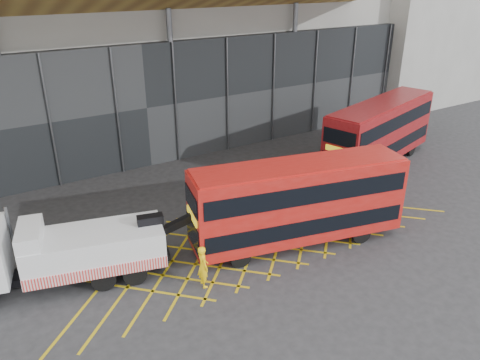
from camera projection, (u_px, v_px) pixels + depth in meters
ground_plane at (203, 251)px, 22.13m from camera, size 120.00×120.00×0.00m
road_markings at (246, 237)px, 23.29m from camera, size 21.56×7.16×0.01m
construction_building at (103, 18)px, 33.62m from camera, size 55.00×23.97×18.00m
recovery_truck at (52, 252)px, 19.14m from camera, size 9.98×4.40×3.48m
bus_towed at (298, 200)px, 21.90m from camera, size 10.46×4.56×4.15m
bus_second at (380, 130)px, 31.19m from camera, size 10.82×5.25×4.31m
worker at (203, 266)px, 19.34m from camera, size 0.53×0.74×1.90m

